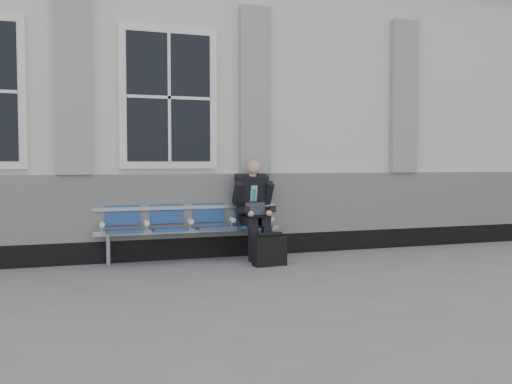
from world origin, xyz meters
name	(u,v)px	position (x,y,z in m)	size (l,w,h in m)	color
ground	(162,282)	(0.00, 0.00, 0.00)	(70.00, 70.00, 0.00)	slate
station_building	(126,111)	(-0.02, 3.47, 2.22)	(14.40, 4.40, 4.49)	beige
bench	(189,221)	(0.60, 1.32, 0.55)	(2.60, 0.47, 0.91)	#9EA0A3
businessman	(254,205)	(1.50, 1.19, 0.76)	(0.55, 0.74, 1.39)	black
briefcase	(270,250)	(1.51, 0.57, 0.20)	(0.44, 0.21, 0.44)	black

